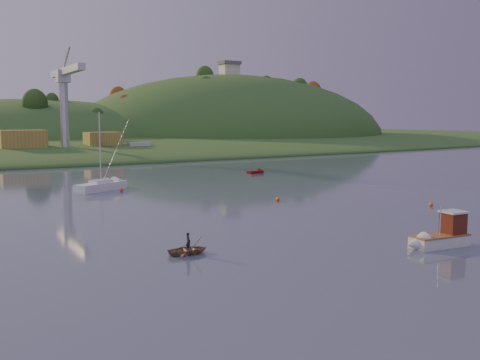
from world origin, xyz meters
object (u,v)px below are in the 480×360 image
sailboat_far (101,185)px  canoe (188,250)px  fishing_boat (436,237)px  red_tender (258,172)px

sailboat_far → canoe: sailboat_far is taller
canoe → sailboat_far: bearing=-4.7°
fishing_boat → sailboat_far: bearing=-69.0°
fishing_boat → canoe: bearing=-18.8°
fishing_boat → red_tender: (19.55, 55.42, -0.55)m
canoe → red_tender: bearing=-35.3°
canoe → red_tender: 60.15m
red_tender → fishing_boat: bearing=-118.9°
fishing_boat → sailboat_far: sailboat_far is taller
red_tender → canoe: bearing=-137.7°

